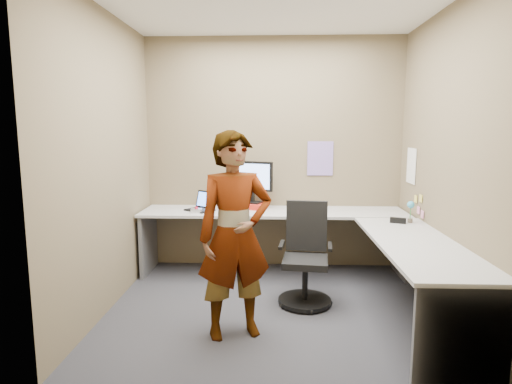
{
  "coord_description": "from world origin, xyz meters",
  "views": [
    {
      "loc": [
        0.0,
        -3.77,
        1.65
      ],
      "look_at": [
        -0.16,
        0.25,
        1.05
      ],
      "focal_mm": 30.0,
      "sensor_mm": 36.0,
      "label": 1
    }
  ],
  "objects_px": {
    "desk": "(317,236)",
    "office_chair": "(305,263)",
    "monitor": "(252,178)",
    "person": "(235,235)"
  },
  "relations": [
    {
      "from": "desk",
      "to": "person",
      "type": "bearing_deg",
      "value": -129.13
    },
    {
      "from": "person",
      "to": "monitor",
      "type": "bearing_deg",
      "value": 68.39
    },
    {
      "from": "desk",
      "to": "office_chair",
      "type": "distance_m",
      "value": 0.33
    },
    {
      "from": "desk",
      "to": "monitor",
      "type": "relative_size",
      "value": 6.12
    },
    {
      "from": "monitor",
      "to": "person",
      "type": "xyz_separation_m",
      "value": [
        -0.05,
        -1.64,
        -0.26
      ]
    },
    {
      "from": "monitor",
      "to": "office_chair",
      "type": "height_order",
      "value": "monitor"
    },
    {
      "from": "monitor",
      "to": "office_chair",
      "type": "bearing_deg",
      "value": -39.11
    },
    {
      "from": "desk",
      "to": "person",
      "type": "distance_m",
      "value": 1.18
    },
    {
      "from": "monitor",
      "to": "person",
      "type": "bearing_deg",
      "value": -70.62
    },
    {
      "from": "desk",
      "to": "person",
      "type": "height_order",
      "value": "person"
    }
  ]
}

